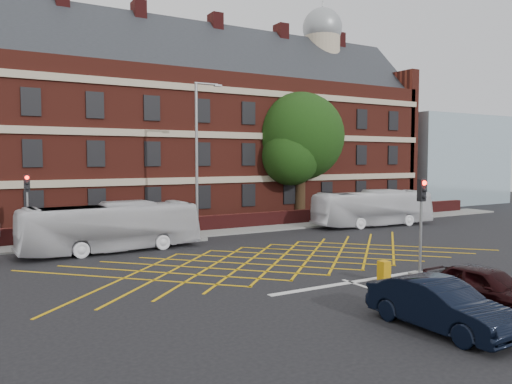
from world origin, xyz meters
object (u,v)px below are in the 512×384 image
traffic_light_near (421,237)px  street_lamp (198,185)px  car_maroon (486,288)px  traffic_light_far (28,220)px  car_navy (440,305)px  deciduous_tree (300,142)px  utility_cabinet (384,272)px  bus_left (112,227)px  bus_right (373,208)px

traffic_light_near → street_lamp: street_lamp is taller
car_maroon → traffic_light_far: traffic_light_far is taller
car_navy → traffic_light_near: (4.71, 4.95, 1.00)m
car_maroon → car_navy: bearing=-171.3°
deciduous_tree → utility_cabinet: 22.99m
car_maroon → deciduous_tree: (9.41, 24.43, 5.78)m
car_maroon → street_lamp: 18.74m
utility_cabinet → bus_left: bearing=122.6°
bus_right → deciduous_tree: deciduous_tree is taller
traffic_light_far → street_lamp: size_ratio=0.43×
car_navy → utility_cabinet: bearing=59.9°
street_lamp → utility_cabinet: size_ratio=11.03×
deciduous_tree → bus_right: bearing=-72.3°
bus_left → traffic_light_near: 16.31m
bus_right → traffic_light_far: bearing=91.8°
bus_left → car_maroon: bearing=-156.7°
traffic_light_far → car_navy: bearing=-65.0°
traffic_light_far → utility_cabinet: size_ratio=4.76×
deciduous_tree → utility_cabinet: size_ratio=12.02×
bus_right → street_lamp: street_lamp is taller
traffic_light_near → utility_cabinet: 2.37m
bus_left → utility_cabinet: 15.06m
bus_right → traffic_light_far: 24.01m
car_maroon → street_lamp: street_lamp is taller
bus_left → utility_cabinet: bearing=-150.2°
bus_left → car_navy: size_ratio=2.12×
car_navy → utility_cabinet: size_ratio=5.16×
car_maroon → utility_cabinet: 4.52m
car_maroon → utility_cabinet: size_ratio=4.94×
deciduous_tree → traffic_light_far: 22.87m
deciduous_tree → traffic_light_near: deciduous_tree is taller
utility_cabinet → traffic_light_far: bearing=129.0°
traffic_light_near → traffic_light_far: (-14.05, 15.12, 0.00)m
bus_right → car_navy: size_ratio=2.13×
traffic_light_far → street_lamp: (9.71, -1.11, 1.73)m
car_navy → street_lamp: bearing=87.0°
traffic_light_far → utility_cabinet: bearing=-51.0°
deciduous_tree → car_navy: bearing=-116.5°
car_navy → traffic_light_far: size_ratio=1.08×
utility_cabinet → bus_right: bearing=48.2°
car_navy → traffic_light_far: bearing=113.1°
traffic_light_near → utility_cabinet: bearing=175.0°
bus_right → deciduous_tree: 8.72m
traffic_light_far → street_lamp: 9.92m
deciduous_tree → traffic_light_far: bearing=-167.2°
bus_left → deciduous_tree: size_ratio=0.91×
bus_left → bus_right: bus_right is taller
bus_right → utility_cabinet: bus_right is taller
bus_right → traffic_light_near: traffic_light_near is taller
bus_right → utility_cabinet: 17.79m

